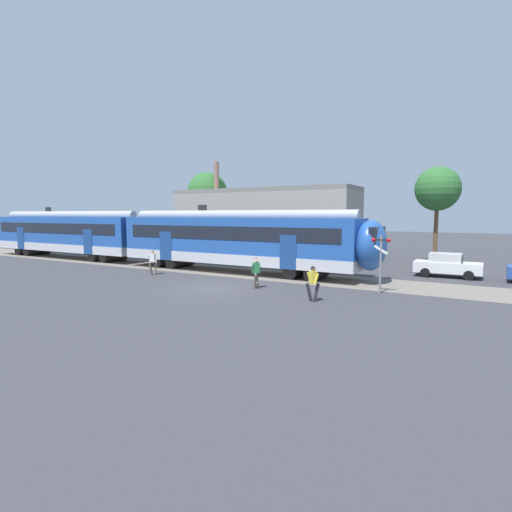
{
  "coord_description": "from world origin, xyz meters",
  "views": [
    {
      "loc": [
        12.95,
        -17.66,
        4.06
      ],
      "look_at": [
        1.23,
        2.56,
        1.6
      ],
      "focal_mm": 28.0,
      "sensor_mm": 36.0,
      "label": 1
    }
  ],
  "objects_px": {
    "crossing_signal": "(381,254)",
    "pedestrian_yellow": "(313,281)",
    "pedestrian_white": "(153,260)",
    "pedestrian_green": "(256,270)",
    "parked_car_white": "(447,265)",
    "commuter_train": "(145,237)"
  },
  "relations": [
    {
      "from": "pedestrian_white",
      "to": "commuter_train",
      "type": "bearing_deg",
      "value": 140.06
    },
    {
      "from": "pedestrian_white",
      "to": "crossing_signal",
      "type": "relative_size",
      "value": 0.56
    },
    {
      "from": "pedestrian_yellow",
      "to": "parked_car_white",
      "type": "distance_m",
      "value": 12.12
    },
    {
      "from": "pedestrian_yellow",
      "to": "pedestrian_green",
      "type": "bearing_deg",
      "value": 158.77
    },
    {
      "from": "pedestrian_white",
      "to": "parked_car_white",
      "type": "xyz_separation_m",
      "value": [
        17.19,
        8.79,
        -0.21
      ]
    },
    {
      "from": "pedestrian_white",
      "to": "crossing_signal",
      "type": "bearing_deg",
      "value": 4.58
    },
    {
      "from": "parked_car_white",
      "to": "crossing_signal",
      "type": "relative_size",
      "value": 1.34
    },
    {
      "from": "commuter_train",
      "to": "crossing_signal",
      "type": "relative_size",
      "value": 12.68
    },
    {
      "from": "commuter_train",
      "to": "pedestrian_yellow",
      "type": "distance_m",
      "value": 18.11
    },
    {
      "from": "pedestrian_white",
      "to": "pedestrian_green",
      "type": "height_order",
      "value": "same"
    },
    {
      "from": "pedestrian_white",
      "to": "pedestrian_green",
      "type": "relative_size",
      "value": 1.0
    },
    {
      "from": "commuter_train",
      "to": "pedestrian_yellow",
      "type": "relative_size",
      "value": 22.83
    },
    {
      "from": "commuter_train",
      "to": "crossing_signal",
      "type": "bearing_deg",
      "value": -7.86
    },
    {
      "from": "pedestrian_white",
      "to": "pedestrian_green",
      "type": "bearing_deg",
      "value": -5.43
    },
    {
      "from": "pedestrian_green",
      "to": "pedestrian_yellow",
      "type": "xyz_separation_m",
      "value": [
        3.95,
        -1.53,
        -0.03
      ]
    },
    {
      "from": "commuter_train",
      "to": "pedestrian_green",
      "type": "bearing_deg",
      "value": -19.59
    },
    {
      "from": "crossing_signal",
      "to": "commuter_train",
      "type": "bearing_deg",
      "value": 172.14
    },
    {
      "from": "crossing_signal",
      "to": "pedestrian_yellow",
      "type": "bearing_deg",
      "value": -122.86
    },
    {
      "from": "pedestrian_white",
      "to": "pedestrian_yellow",
      "type": "distance_m",
      "value": 12.62
    },
    {
      "from": "pedestrian_yellow",
      "to": "crossing_signal",
      "type": "bearing_deg",
      "value": 57.14
    },
    {
      "from": "pedestrian_green",
      "to": "crossing_signal",
      "type": "relative_size",
      "value": 0.56
    },
    {
      "from": "parked_car_white",
      "to": "commuter_train",
      "type": "bearing_deg",
      "value": -167.17
    }
  ]
}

